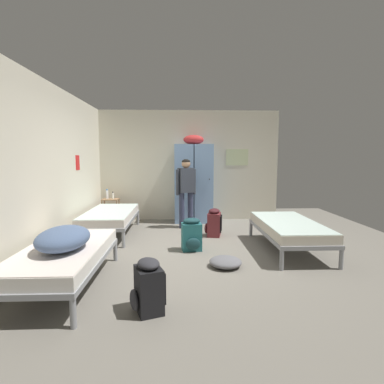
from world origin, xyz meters
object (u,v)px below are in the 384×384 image
locker_bank (194,182)px  backpack_black (148,287)px  bed_left_front (63,256)px  clothes_pile_grey (226,262)px  bedding_heap (63,238)px  backpack_maroon (214,223)px  shelf_unit (111,208)px  water_bottle (107,194)px  bed_left_rear (110,216)px  person_traveler (186,187)px  lotion_bottle (113,196)px  backpack_teal (192,235)px  bed_right (289,228)px

locker_bank → backpack_black: (-0.65, -4.32, -0.71)m
bed_left_front → clothes_pile_grey: bed_left_front is taller
bed_left_front → bedding_heap: 0.26m
locker_bank → backpack_black: locker_bank is taller
backpack_black → clothes_pile_grey: bearing=51.8°
bedding_heap → backpack_maroon: size_ratio=1.49×
shelf_unit → clothes_pile_grey: 3.83m
bedding_heap → backpack_maroon: bedding_heap is taller
clothes_pile_grey → bed_left_front: bearing=-163.7°
shelf_unit → bedding_heap: (0.29, -3.74, 0.28)m
locker_bank → water_bottle: size_ratio=8.97×
locker_bank → shelf_unit: locker_bank is taller
water_bottle → bed_left_rear: bearing=-74.2°
shelf_unit → clothes_pile_grey: bearing=-53.1°
person_traveler → backpack_black: person_traveler is taller
lotion_bottle → backpack_black: bearing=-73.6°
bed_left_rear → bedding_heap: bedding_heap is taller
shelf_unit → water_bottle: (-0.08, 0.02, 0.33)m
bedding_heap → backpack_teal: bearing=43.6°
bed_left_front → backpack_black: (1.07, -0.64, -0.12)m
bed_left_front → backpack_teal: backpack_teal is taller
clothes_pile_grey → water_bottle: bearing=127.7°
locker_bank → bedding_heap: locker_bank is taller
locker_bank → backpack_maroon: locker_bank is taller
shelf_unit → bed_left_front: size_ratio=0.30×
bed_left_front → lotion_bottle: lotion_bottle is taller
locker_bank → lotion_bottle: 1.93m
lotion_bottle → backpack_maroon: (2.24, -1.30, -0.39)m
bedding_heap → clothes_pile_grey: 2.19m
bed_right → clothes_pile_grey: bed_right is taller
water_bottle → backpack_black: (1.40, -4.31, -0.42)m
locker_bank → shelf_unit: size_ratio=3.63×
bed_right → water_bottle: water_bottle is taller
water_bottle → backpack_black: 4.55m
person_traveler → lotion_bottle: person_traveler is taller
person_traveler → clothes_pile_grey: (0.51, -2.46, -0.84)m
locker_bank → bedding_heap: (-1.68, -3.76, -0.35)m
person_traveler → backpack_teal: person_traveler is taller
backpack_teal → water_bottle: bearing=130.0°
person_traveler → bedding_heap: bearing=-115.3°
bed_right → lotion_bottle: (-3.40, 2.26, 0.27)m
bedding_heap → clothes_pile_grey: size_ratio=1.74×
backpack_teal → backpack_maroon: 1.04m
bed_left_rear → person_traveler: person_traveler is taller
shelf_unit → bed_left_rear: 1.18m
locker_bank → water_bottle: locker_bank is taller
lotion_bottle → clothes_pile_grey: (2.23, -3.01, -0.58)m
bed_right → clothes_pile_grey: 1.43m
backpack_teal → backpack_black: same height
backpack_teal → backpack_maroon: bearing=63.1°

